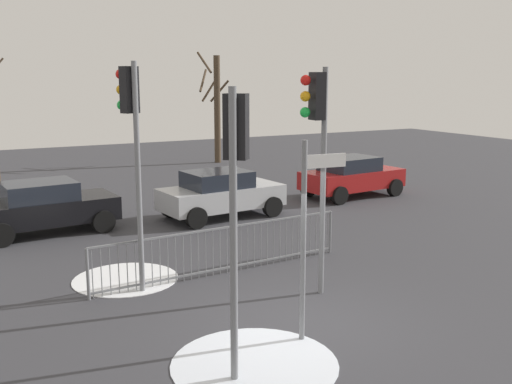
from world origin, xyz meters
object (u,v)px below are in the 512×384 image
Objects in this scene: car_black_mid at (44,206)px; bare_tree_centre at (216,106)px; car_silver_trailing at (220,193)px; direction_sign_post at (307,231)px; car_red_far at (351,176)px; traffic_light_rear_left at (132,125)px; traffic_light_mid_right at (318,131)px; traffic_light_foreground_right at (236,168)px.

bare_tree_centre reaches higher than car_black_mid.
car_silver_trailing is at bearing -113.64° from bare_tree_centre.
car_silver_trailing is (2.41, 8.66, -1.10)m from direction_sign_post.
bare_tree_centre is (-0.74, 10.37, 2.11)m from car_red_far.
bare_tree_centre reaches higher than direction_sign_post.
traffic_light_rear_left is 1.03× the size of traffic_light_mid_right.
traffic_light_foreground_right is 0.93× the size of traffic_light_mid_right.
traffic_light_rear_left is 4.18m from traffic_light_foreground_right.
traffic_light_foreground_right is 1.07× the size of car_red_far.
car_black_mid is 5.18m from car_silver_trailing.
traffic_light_rear_left is 1.10× the size of traffic_light_foreground_right.
car_red_far is (9.80, 5.81, -2.62)m from traffic_light_rear_left.
traffic_light_foreground_right is 3.64m from traffic_light_mid_right.
traffic_light_rear_left is at bearing -154.90° from car_red_far.
traffic_light_rear_left is at bearing 65.18° from traffic_light_mid_right.
traffic_light_rear_left reaches higher than car_silver_trailing.
car_silver_trailing is 5.66m from car_red_far.
direction_sign_post is 0.85× the size of car_silver_trailing.
traffic_light_foreground_right reaches higher than car_silver_trailing.
bare_tree_centre is (4.87, 11.12, 2.11)m from car_silver_trailing.
traffic_light_foreground_right reaches higher than car_red_far.
traffic_light_foreground_right is 0.76× the size of bare_tree_centre.
traffic_light_mid_right is at bearing -54.18° from traffic_light_rear_left.
direction_sign_post is 21.11m from bare_tree_centre.
car_red_far is 10.61m from bare_tree_centre.
traffic_light_rear_left reaches higher than traffic_light_mid_right.
car_silver_trailing is at bearing 80.02° from direction_sign_post.
traffic_light_rear_left reaches higher than traffic_light_foreground_right.
traffic_light_rear_left reaches higher than car_red_far.
bare_tree_centre is (5.96, 18.09, -0.43)m from traffic_light_mid_right.
car_red_far is at bearing -34.19° from traffic_light_mid_right.
car_black_mid is (-4.06, 7.53, -2.54)m from traffic_light_mid_right.
car_red_far is (8.02, 9.42, -1.10)m from direction_sign_post.
traffic_light_mid_right is 2.59m from direction_sign_post.
direction_sign_post is (1.53, 0.55, -1.22)m from traffic_light_foreground_right.
direction_sign_post is at bearing 61.86° from traffic_light_foreground_right.
traffic_light_mid_right is 7.49m from car_silver_trailing.
bare_tree_centre is at bearing -11.45° from traffic_light_mid_right.
traffic_light_foreground_right reaches higher than direction_sign_post.
bare_tree_centre is (9.06, 16.18, -0.51)m from traffic_light_rear_left.
car_silver_trailing is (1.09, 6.96, -2.54)m from traffic_light_mid_right.
traffic_light_rear_left is at bearing -85.17° from car_black_mid.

